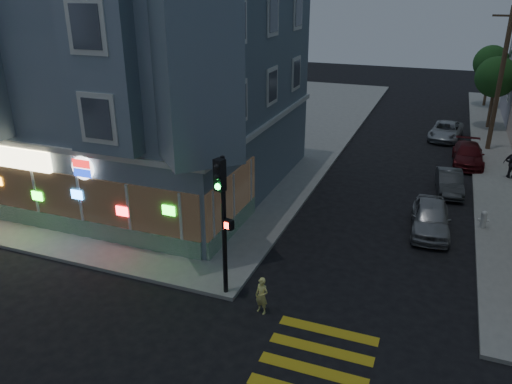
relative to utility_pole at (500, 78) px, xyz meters
The scene contains 13 objects.
ground 27.26m from the utility_pole, 116.57° to the right, with size 120.00×120.00×0.00m, color black.
sidewalk_nw 25.95m from the utility_pole, behind, with size 33.00×42.00×0.15m, color gray.
corner_building 22.24m from the utility_pole, 144.13° to the right, with size 14.60×14.60×11.40m.
utility_pole is the anchor object (origin of this frame).
street_tree_near 6.06m from the utility_pole, 88.09° to the left, with size 3.00×3.00×5.30m.
street_tree_far 14.03m from the utility_pole, 89.18° to the left, with size 3.00×3.00×5.30m.
running_child 23.91m from the utility_pole, 109.46° to the right, with size 0.48×0.32×1.33m, color #FAF380.
parked_car_a 14.75m from the utility_pole, 101.93° to the right, with size 1.63×4.06×1.38m, color #95989C.
parked_car_b 9.89m from the utility_pole, 104.54° to the right, with size 1.23×3.53×1.16m, color #393C3E.
parked_car_c 5.57m from the utility_pole, 110.59° to the right, with size 1.75×4.29×1.25m, color #551317.
parked_car_d 5.36m from the utility_pole, 145.08° to the left, with size 2.00×4.33×1.20m, color #A4A9AF.
traffic_signal 23.79m from the utility_pole, 113.25° to the right, with size 0.64×0.57×5.08m.
fire_hydrant 13.58m from the utility_pole, 93.11° to the right, with size 0.47×0.27×0.81m.
Camera 1 is at (9.04, -11.38, 10.26)m, focal length 35.00 mm.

